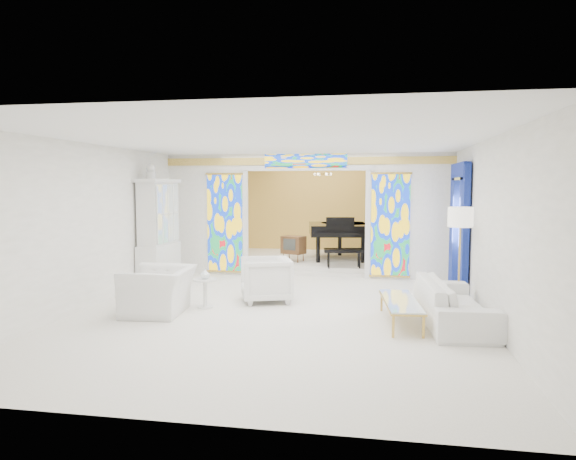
% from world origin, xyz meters
% --- Properties ---
extents(floor, '(12.00, 12.00, 0.00)m').
position_xyz_m(floor, '(0.00, 0.00, 0.00)').
color(floor, white).
rests_on(floor, ground).
extents(ceiling, '(7.00, 12.00, 0.02)m').
position_xyz_m(ceiling, '(0.00, 0.00, 3.00)').
color(ceiling, white).
rests_on(ceiling, wall_back).
extents(wall_back, '(7.00, 0.02, 3.00)m').
position_xyz_m(wall_back, '(0.00, 6.00, 1.50)').
color(wall_back, white).
rests_on(wall_back, floor).
extents(wall_front, '(7.00, 0.02, 3.00)m').
position_xyz_m(wall_front, '(0.00, -6.00, 1.50)').
color(wall_front, white).
rests_on(wall_front, floor).
extents(wall_left, '(0.02, 12.00, 3.00)m').
position_xyz_m(wall_left, '(-3.50, 0.00, 1.50)').
color(wall_left, white).
rests_on(wall_left, floor).
extents(wall_right, '(0.02, 12.00, 3.00)m').
position_xyz_m(wall_right, '(3.50, 0.00, 1.50)').
color(wall_right, white).
rests_on(wall_right, floor).
extents(partition_wall, '(7.00, 0.22, 3.00)m').
position_xyz_m(partition_wall, '(0.00, 2.00, 1.65)').
color(partition_wall, white).
rests_on(partition_wall, floor).
extents(stained_glass_left, '(0.90, 0.04, 2.40)m').
position_xyz_m(stained_glass_left, '(-2.03, 1.89, 1.30)').
color(stained_glass_left, gold).
rests_on(stained_glass_left, partition_wall).
extents(stained_glass_right, '(0.90, 0.04, 2.40)m').
position_xyz_m(stained_glass_right, '(2.03, 1.89, 1.30)').
color(stained_glass_right, gold).
rests_on(stained_glass_right, partition_wall).
extents(stained_glass_transom, '(2.00, 0.04, 0.34)m').
position_xyz_m(stained_glass_transom, '(0.00, 1.89, 2.82)').
color(stained_glass_transom, gold).
rests_on(stained_glass_transom, partition_wall).
extents(alcove_platform, '(6.80, 3.80, 0.18)m').
position_xyz_m(alcove_platform, '(0.00, 4.10, 0.09)').
color(alcove_platform, white).
rests_on(alcove_platform, floor).
extents(gold_curtain_back, '(6.70, 0.10, 2.90)m').
position_xyz_m(gold_curtain_back, '(0.00, 5.88, 1.50)').
color(gold_curtain_back, gold).
rests_on(gold_curtain_back, wall_back).
extents(chandelier, '(0.48, 0.48, 0.30)m').
position_xyz_m(chandelier, '(0.20, 4.00, 2.55)').
color(chandelier, '#BC9541').
rests_on(chandelier, ceiling).
extents(blue_drapes, '(0.14, 1.85, 2.65)m').
position_xyz_m(blue_drapes, '(3.40, 0.70, 1.58)').
color(blue_drapes, navy).
rests_on(blue_drapes, wall_right).
extents(china_cabinet, '(0.56, 1.46, 2.72)m').
position_xyz_m(china_cabinet, '(-3.22, 0.60, 1.17)').
color(china_cabinet, silver).
rests_on(china_cabinet, floor).
extents(armchair_left, '(1.18, 1.32, 0.80)m').
position_xyz_m(armchair_left, '(-2.04, -2.10, 0.40)').
color(armchair_left, white).
rests_on(armchair_left, floor).
extents(armchair_right, '(1.18, 1.17, 0.86)m').
position_xyz_m(armchair_right, '(-0.39, -0.87, 0.43)').
color(armchair_right, white).
rests_on(armchair_right, floor).
extents(sofa, '(1.10, 2.47, 0.70)m').
position_xyz_m(sofa, '(2.95, -1.95, 0.35)').
color(sofa, silver).
rests_on(sofa, floor).
extents(side_table, '(0.52, 0.52, 0.54)m').
position_xyz_m(side_table, '(-1.37, -1.57, 0.35)').
color(side_table, silver).
rests_on(side_table, floor).
extents(vase, '(0.21, 0.21, 0.18)m').
position_xyz_m(vase, '(-1.37, -1.57, 0.63)').
color(vase, silver).
rests_on(vase, side_table).
extents(coffee_table, '(0.69, 1.76, 0.38)m').
position_xyz_m(coffee_table, '(2.11, -2.06, 0.35)').
color(coffee_table, white).
rests_on(coffee_table, floor).
extents(floor_lamp, '(0.50, 0.50, 1.85)m').
position_xyz_m(floor_lamp, '(3.20, -0.79, 1.58)').
color(floor_lamp, '#BC9541').
rests_on(floor_lamp, floor).
extents(grand_piano, '(2.08, 3.21, 1.20)m').
position_xyz_m(grand_piano, '(0.78, 4.06, 0.99)').
color(grand_piano, black).
rests_on(grand_piano, alcove_platform).
extents(tv_console, '(0.70, 0.60, 0.69)m').
position_xyz_m(tv_console, '(-0.51, 3.21, 0.63)').
color(tv_console, brown).
rests_on(tv_console, alcove_platform).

